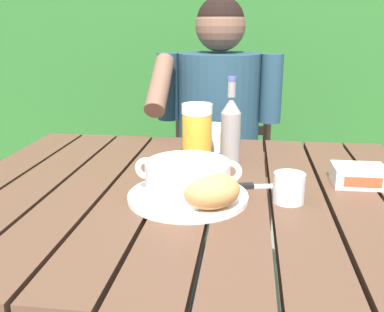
{
  "coord_description": "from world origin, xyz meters",
  "views": [
    {
      "loc": [
        0.14,
        -0.97,
        1.1
      ],
      "look_at": [
        0.0,
        0.04,
        0.79
      ],
      "focal_mm": 41.21,
      "sensor_mm": 36.0,
      "label": 1
    }
  ],
  "objects_px": {
    "soup_bowl": "(188,177)",
    "beer_glass": "(198,136)",
    "beer_bottle": "(231,128)",
    "butter_tub": "(359,176)",
    "water_glass_small": "(289,188)",
    "diner_bowl": "(210,137)",
    "bread_roll": "(212,191)",
    "serving_plate": "(188,196)",
    "person_eating": "(217,128)",
    "table_knife": "(252,186)",
    "chair_near_diner": "(220,169)"
  },
  "relations": [
    {
      "from": "soup_bowl",
      "to": "beer_glass",
      "type": "xyz_separation_m",
      "value": [
        -0.0,
        0.23,
        0.04
      ]
    },
    {
      "from": "beer_bottle",
      "to": "butter_tub",
      "type": "bearing_deg",
      "value": -24.89
    },
    {
      "from": "water_glass_small",
      "to": "diner_bowl",
      "type": "distance_m",
      "value": 0.48
    },
    {
      "from": "bread_roll",
      "to": "beer_glass",
      "type": "distance_m",
      "value": 0.31
    },
    {
      "from": "serving_plate",
      "to": "diner_bowl",
      "type": "bearing_deg",
      "value": 88.74
    },
    {
      "from": "water_glass_small",
      "to": "butter_tub",
      "type": "height_order",
      "value": "water_glass_small"
    },
    {
      "from": "serving_plate",
      "to": "beer_bottle",
      "type": "distance_m",
      "value": 0.31
    },
    {
      "from": "water_glass_small",
      "to": "person_eating",
      "type": "bearing_deg",
      "value": 105.56
    },
    {
      "from": "beer_bottle",
      "to": "water_glass_small",
      "type": "xyz_separation_m",
      "value": [
        0.14,
        -0.28,
        -0.06
      ]
    },
    {
      "from": "beer_bottle",
      "to": "diner_bowl",
      "type": "height_order",
      "value": "beer_bottle"
    },
    {
      "from": "bread_roll",
      "to": "butter_tub",
      "type": "distance_m",
      "value": 0.4
    },
    {
      "from": "serving_plate",
      "to": "table_knife",
      "type": "bearing_deg",
      "value": 31.75
    },
    {
      "from": "diner_bowl",
      "to": "bread_roll",
      "type": "bearing_deg",
      "value": -84.42
    },
    {
      "from": "soup_bowl",
      "to": "table_knife",
      "type": "relative_size",
      "value": 1.42
    },
    {
      "from": "serving_plate",
      "to": "soup_bowl",
      "type": "relative_size",
      "value": 1.13
    },
    {
      "from": "person_eating",
      "to": "butter_tub",
      "type": "xyz_separation_m",
      "value": [
        0.39,
        -0.64,
        0.04
      ]
    },
    {
      "from": "soup_bowl",
      "to": "person_eating",
      "type": "bearing_deg",
      "value": 89.51
    },
    {
      "from": "serving_plate",
      "to": "bread_roll",
      "type": "xyz_separation_m",
      "value": [
        0.06,
        -0.07,
        0.04
      ]
    },
    {
      "from": "person_eating",
      "to": "beer_glass",
      "type": "relative_size",
      "value": 6.93
    },
    {
      "from": "serving_plate",
      "to": "beer_bottle",
      "type": "relative_size",
      "value": 1.12
    },
    {
      "from": "chair_near_diner",
      "to": "butter_tub",
      "type": "distance_m",
      "value": 0.96
    },
    {
      "from": "beer_glass",
      "to": "butter_tub",
      "type": "bearing_deg",
      "value": -12.54
    },
    {
      "from": "chair_near_diner",
      "to": "soup_bowl",
      "type": "xyz_separation_m",
      "value": [
        -0.01,
        -0.98,
        0.31
      ]
    },
    {
      "from": "chair_near_diner",
      "to": "person_eating",
      "type": "relative_size",
      "value": 0.78
    },
    {
      "from": "bread_roll",
      "to": "table_knife",
      "type": "xyz_separation_m",
      "value": [
        0.08,
        0.16,
        -0.04
      ]
    },
    {
      "from": "bread_roll",
      "to": "diner_bowl",
      "type": "relative_size",
      "value": 0.98
    },
    {
      "from": "bread_roll",
      "to": "table_knife",
      "type": "distance_m",
      "value": 0.18
    },
    {
      "from": "person_eating",
      "to": "beer_glass",
      "type": "distance_m",
      "value": 0.56
    },
    {
      "from": "person_eating",
      "to": "soup_bowl",
      "type": "distance_m",
      "value": 0.78
    },
    {
      "from": "beer_glass",
      "to": "butter_tub",
      "type": "relative_size",
      "value": 1.41
    },
    {
      "from": "soup_bowl",
      "to": "butter_tub",
      "type": "relative_size",
      "value": 1.94
    },
    {
      "from": "serving_plate",
      "to": "water_glass_small",
      "type": "xyz_separation_m",
      "value": [
        0.22,
        0.01,
        0.03
      ]
    },
    {
      "from": "person_eating",
      "to": "bread_roll",
      "type": "xyz_separation_m",
      "value": [
        0.05,
        -0.85,
        0.07
      ]
    },
    {
      "from": "butter_tub",
      "to": "table_knife",
      "type": "bearing_deg",
      "value": -167.89
    },
    {
      "from": "butter_tub",
      "to": "table_knife",
      "type": "distance_m",
      "value": 0.26
    },
    {
      "from": "serving_plate",
      "to": "soup_bowl",
      "type": "xyz_separation_m",
      "value": [
        0.0,
        0.0,
        0.05
      ]
    },
    {
      "from": "soup_bowl",
      "to": "beer_bottle",
      "type": "distance_m",
      "value": 0.3
    },
    {
      "from": "chair_near_diner",
      "to": "bread_roll",
      "type": "xyz_separation_m",
      "value": [
        0.05,
        -1.05,
        0.3
      ]
    },
    {
      "from": "serving_plate",
      "to": "butter_tub",
      "type": "distance_m",
      "value": 0.42
    },
    {
      "from": "soup_bowl",
      "to": "diner_bowl",
      "type": "height_order",
      "value": "soup_bowl"
    },
    {
      "from": "butter_tub",
      "to": "person_eating",
      "type": "bearing_deg",
      "value": 121.49
    },
    {
      "from": "person_eating",
      "to": "serving_plate",
      "type": "relative_size",
      "value": 4.46
    },
    {
      "from": "bread_roll",
      "to": "diner_bowl",
      "type": "bearing_deg",
      "value": 95.58
    },
    {
      "from": "person_eating",
      "to": "butter_tub",
      "type": "height_order",
      "value": "person_eating"
    },
    {
      "from": "person_eating",
      "to": "beer_bottle",
      "type": "height_order",
      "value": "person_eating"
    },
    {
      "from": "person_eating",
      "to": "beer_glass",
      "type": "xyz_separation_m",
      "value": [
        -0.01,
        -0.55,
        0.1
      ]
    },
    {
      "from": "chair_near_diner",
      "to": "soup_bowl",
      "type": "height_order",
      "value": "chair_near_diner"
    },
    {
      "from": "beer_glass",
      "to": "beer_bottle",
      "type": "height_order",
      "value": "beer_bottle"
    },
    {
      "from": "chair_near_diner",
      "to": "water_glass_small",
      "type": "bearing_deg",
      "value": -77.67
    },
    {
      "from": "soup_bowl",
      "to": "beer_glass",
      "type": "distance_m",
      "value": 0.24
    }
  ]
}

